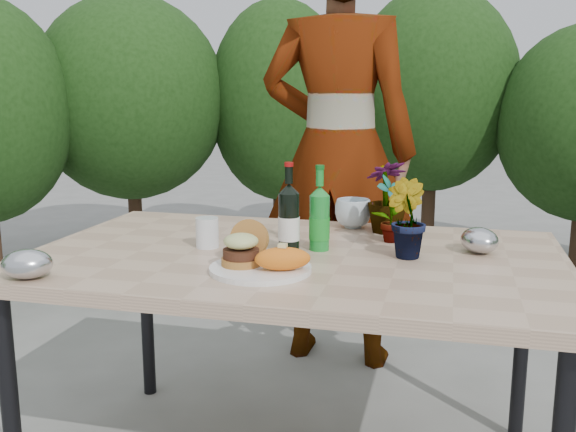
% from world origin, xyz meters
% --- Properties ---
extents(patio_table, '(1.60, 1.00, 0.75)m').
position_xyz_m(patio_table, '(0.00, 0.00, 0.69)').
color(patio_table, tan).
rests_on(patio_table, ground).
extents(shrub_hedge, '(6.89, 5.01, 1.96)m').
position_xyz_m(shrub_hedge, '(-0.18, 1.55, 1.11)').
color(shrub_hedge, '#382316').
rests_on(shrub_hedge, ground).
extents(dinner_plate, '(0.28, 0.28, 0.01)m').
position_xyz_m(dinner_plate, '(-0.04, -0.22, 0.76)').
color(dinner_plate, white).
rests_on(dinner_plate, patio_table).
extents(burger_stack, '(0.11, 0.16, 0.11)m').
position_xyz_m(burger_stack, '(-0.10, -0.20, 0.81)').
color(burger_stack, '#B7722D').
rests_on(burger_stack, dinner_plate).
extents(sweet_potato, '(0.17, 0.12, 0.06)m').
position_xyz_m(sweet_potato, '(0.03, -0.24, 0.80)').
color(sweet_potato, orange).
rests_on(sweet_potato, dinner_plate).
extents(grilled_veg, '(0.08, 0.05, 0.03)m').
position_xyz_m(grilled_veg, '(-0.02, -0.13, 0.78)').
color(grilled_veg, olive).
rests_on(grilled_veg, dinner_plate).
extents(wine_bottle, '(0.07, 0.07, 0.28)m').
position_xyz_m(wine_bottle, '(-0.02, 0.01, 0.85)').
color(wine_bottle, black).
rests_on(wine_bottle, patio_table).
extents(sparkling_water, '(0.06, 0.06, 0.26)m').
position_xyz_m(sparkling_water, '(0.06, 0.06, 0.85)').
color(sparkling_water, '#17832A').
rests_on(sparkling_water, patio_table).
extents(plastic_cup, '(0.07, 0.07, 0.09)m').
position_xyz_m(plastic_cup, '(-0.28, 0.00, 0.80)').
color(plastic_cup, silver).
rests_on(plastic_cup, patio_table).
extents(seedling_left, '(0.13, 0.14, 0.22)m').
position_xyz_m(seedling_left, '(0.27, 0.21, 0.86)').
color(seedling_left, '#1F521C').
rests_on(seedling_left, patio_table).
extents(seedling_mid, '(0.16, 0.16, 0.23)m').
position_xyz_m(seedling_mid, '(0.33, 0.04, 0.87)').
color(seedling_mid, '#28561D').
rests_on(seedling_mid, patio_table).
extents(seedling_right, '(0.20, 0.20, 0.25)m').
position_xyz_m(seedling_right, '(0.24, 0.36, 0.88)').
color(seedling_right, '#22581E').
rests_on(seedling_right, patio_table).
extents(blue_bowl, '(0.14, 0.14, 0.10)m').
position_xyz_m(blue_bowl, '(0.12, 0.41, 0.80)').
color(blue_bowl, silver).
rests_on(blue_bowl, patio_table).
extents(foil_packet_left, '(0.16, 0.14, 0.08)m').
position_xyz_m(foil_packet_left, '(-0.62, -0.43, 0.79)').
color(foil_packet_left, '#B4B7BB').
rests_on(foil_packet_left, patio_table).
extents(foil_packet_right, '(0.15, 0.16, 0.08)m').
position_xyz_m(foil_packet_right, '(0.54, 0.14, 0.79)').
color(foil_packet_right, '#B4B7BC').
rests_on(foil_packet_right, patio_table).
extents(person, '(0.72, 0.48, 1.93)m').
position_xyz_m(person, '(-0.04, 0.99, 0.97)').
color(person, '#A46652').
rests_on(person, ground).
extents(terracotta_pot, '(0.17, 0.17, 0.14)m').
position_xyz_m(terracotta_pot, '(-1.34, 1.87, 0.07)').
color(terracotta_pot, '#AC4A2C').
rests_on(terracotta_pot, ground).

